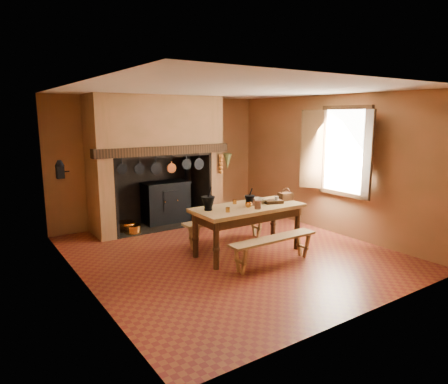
% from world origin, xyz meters
% --- Properties ---
extents(floor, '(5.50, 5.50, 0.00)m').
position_xyz_m(floor, '(0.00, 0.00, 0.00)').
color(floor, brown).
rests_on(floor, ground).
extents(ceiling, '(5.50, 5.50, 0.00)m').
position_xyz_m(ceiling, '(0.00, 0.00, 2.80)').
color(ceiling, silver).
rests_on(ceiling, back_wall).
extents(back_wall, '(5.00, 0.02, 2.80)m').
position_xyz_m(back_wall, '(0.00, 2.75, 1.40)').
color(back_wall, '#995F3D').
rests_on(back_wall, floor).
extents(wall_left, '(0.02, 5.50, 2.80)m').
position_xyz_m(wall_left, '(-2.50, 0.00, 1.40)').
color(wall_left, '#995F3D').
rests_on(wall_left, floor).
extents(wall_right, '(0.02, 5.50, 2.80)m').
position_xyz_m(wall_right, '(2.50, 0.00, 1.40)').
color(wall_right, '#995F3D').
rests_on(wall_right, floor).
extents(wall_front, '(5.00, 0.02, 2.80)m').
position_xyz_m(wall_front, '(0.00, -2.75, 1.40)').
color(wall_front, '#995F3D').
rests_on(wall_front, floor).
extents(chimney_breast, '(2.95, 0.96, 2.80)m').
position_xyz_m(chimney_breast, '(-0.30, 2.31, 1.81)').
color(chimney_breast, '#995F3D').
rests_on(chimney_breast, floor).
extents(iron_range, '(1.12, 0.55, 1.60)m').
position_xyz_m(iron_range, '(-0.04, 2.45, 0.48)').
color(iron_range, black).
rests_on(iron_range, floor).
extents(hearth_pans, '(0.51, 0.62, 0.20)m').
position_xyz_m(hearth_pans, '(-1.05, 2.22, 0.09)').
color(hearth_pans, orange).
rests_on(hearth_pans, floor).
extents(hanging_pans, '(1.92, 0.29, 0.27)m').
position_xyz_m(hanging_pans, '(-0.34, 1.81, 1.36)').
color(hanging_pans, black).
rests_on(hanging_pans, chimney_breast).
extents(onion_string, '(0.12, 0.10, 0.46)m').
position_xyz_m(onion_string, '(1.00, 1.79, 1.33)').
color(onion_string, '#A45C1E').
rests_on(onion_string, chimney_breast).
extents(herb_bunch, '(0.20, 0.20, 0.35)m').
position_xyz_m(herb_bunch, '(1.18, 1.79, 1.38)').
color(herb_bunch, '#58602D').
rests_on(herb_bunch, chimney_breast).
extents(window, '(0.39, 1.75, 1.76)m').
position_xyz_m(window, '(2.35, -0.40, 1.70)').
color(window, white).
rests_on(window, wall_right).
extents(wall_coffee_mill, '(0.23, 0.16, 0.31)m').
position_xyz_m(wall_coffee_mill, '(-2.42, 1.55, 1.52)').
color(wall_coffee_mill, black).
rests_on(wall_coffee_mill, wall_left).
extents(work_table, '(1.96, 0.87, 0.85)m').
position_xyz_m(work_table, '(0.25, -0.20, 0.71)').
color(work_table, '#A37C4A').
rests_on(work_table, floor).
extents(bench_front, '(1.62, 0.28, 0.46)m').
position_xyz_m(bench_front, '(0.25, -0.88, 0.34)').
color(bench_front, '#A37C4A').
rests_on(bench_front, floor).
extents(bench_back, '(1.77, 0.31, 0.50)m').
position_xyz_m(bench_back, '(0.25, 0.45, 0.37)').
color(bench_back, '#A37C4A').
rests_on(bench_back, floor).
extents(mortar_large, '(0.23, 0.23, 0.39)m').
position_xyz_m(mortar_large, '(-0.49, -0.08, 0.98)').
color(mortar_large, black).
rests_on(mortar_large, work_table).
extents(mortar_small, '(0.18, 0.18, 0.31)m').
position_xyz_m(mortar_small, '(0.28, -0.20, 0.95)').
color(mortar_small, black).
rests_on(mortar_small, work_table).
extents(coffee_grinder, '(0.17, 0.14, 0.18)m').
position_xyz_m(coffee_grinder, '(0.30, -0.19, 0.92)').
color(coffee_grinder, '#3D2713').
rests_on(coffee_grinder, work_table).
extents(brass_mug_a, '(0.08, 0.08, 0.08)m').
position_xyz_m(brass_mug_a, '(-0.30, -0.37, 0.89)').
color(brass_mug_a, orange).
rests_on(brass_mug_a, work_table).
extents(brass_mug_b, '(0.09, 0.09, 0.08)m').
position_xyz_m(brass_mug_b, '(0.16, 0.07, 0.89)').
color(brass_mug_b, orange).
rests_on(brass_mug_b, work_table).
extents(mixing_bowl, '(0.36, 0.36, 0.08)m').
position_xyz_m(mixing_bowl, '(0.52, -0.10, 0.89)').
color(mixing_bowl, '#B3AE89').
rests_on(mixing_bowl, work_table).
extents(stoneware_crock, '(0.15, 0.15, 0.14)m').
position_xyz_m(stoneware_crock, '(0.25, -0.46, 0.92)').
color(stoneware_crock, brown).
rests_on(stoneware_crock, work_table).
extents(glass_jar, '(0.08, 0.08, 0.12)m').
position_xyz_m(glass_jar, '(0.82, -0.29, 0.91)').
color(glass_jar, beige).
rests_on(glass_jar, work_table).
extents(wicker_basket, '(0.26, 0.21, 0.23)m').
position_xyz_m(wicker_basket, '(1.13, -0.18, 0.92)').
color(wicker_basket, '#552C19').
rests_on(wicker_basket, work_table).
extents(wooden_tray, '(0.37, 0.31, 0.06)m').
position_xyz_m(wooden_tray, '(0.76, -0.25, 0.88)').
color(wooden_tray, '#3D2713').
rests_on(wooden_tray, work_table).
extents(brass_cup, '(0.14, 0.14, 0.09)m').
position_xyz_m(brass_cup, '(0.19, -0.28, 0.89)').
color(brass_cup, orange).
rests_on(brass_cup, work_table).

